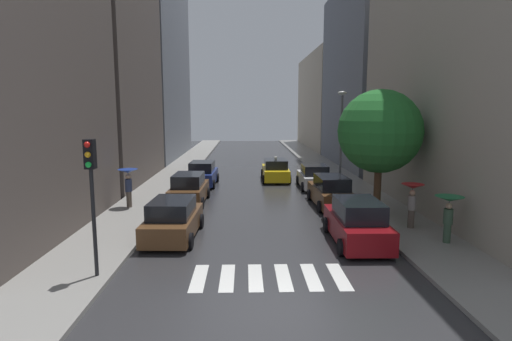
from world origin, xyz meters
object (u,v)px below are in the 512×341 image
object	(u,v)px
parked_car_left_nearest	(173,220)
parked_car_right_third	(314,177)
pedestrian_by_kerb	(128,179)
parked_car_right_second	(331,192)
lamp_post_right	(341,132)
pedestrian_foreground	(412,196)
parked_car_right_nearest	(357,223)
street_tree_right	(380,132)
taxi_midroad	(275,170)
parked_car_left_second	(189,189)
traffic_light_left_corner	(91,177)
parked_car_left_third	(202,174)
pedestrian_near_tree	(449,208)

from	to	relation	value
parked_car_left_nearest	parked_car_right_third	world-z (taller)	parked_car_left_nearest
parked_car_left_nearest	parked_car_right_third	bearing A→B (deg)	-33.17
parked_car_right_third	pedestrian_by_kerb	size ratio (longest dim) A/B	1.98
parked_car_right_second	lamp_post_right	bearing A→B (deg)	-20.17
pedestrian_foreground	parked_car_right_third	bearing A→B (deg)	27.97
parked_car_right_nearest	pedestrian_foreground	distance (m)	3.33
street_tree_right	lamp_post_right	xyz separation A→B (m)	(-0.29, 6.90, -0.41)
parked_car_right_second	taxi_midroad	size ratio (longest dim) A/B	1.03
parked_car_right_third	pedestrian_foreground	distance (m)	10.52
parked_car_left_second	pedestrian_by_kerb	xyz separation A→B (m)	(-3.00, -1.51, 0.85)
traffic_light_left_corner	lamp_post_right	bearing A→B (deg)	52.74
parked_car_left_nearest	lamp_post_right	size ratio (longest dim) A/B	0.70
parked_car_left_third	taxi_midroad	distance (m)	5.66
parked_car_left_second	taxi_midroad	size ratio (longest dim) A/B	0.96
parked_car_right_second	lamp_post_right	distance (m)	5.77
taxi_midroad	traffic_light_left_corner	size ratio (longest dim) A/B	1.04
pedestrian_near_tree	pedestrian_by_kerb	size ratio (longest dim) A/B	0.90
parked_car_left_third	pedestrian_foreground	bearing A→B (deg)	-135.70
parked_car_right_nearest	parked_car_right_second	world-z (taller)	parked_car_right_nearest
parked_car_left_second	parked_car_right_nearest	distance (m)	10.64
parked_car_left_third	parked_car_right_nearest	xyz separation A→B (m)	(7.50, -12.96, 0.04)
pedestrian_by_kerb	traffic_light_left_corner	bearing A→B (deg)	174.10
parked_car_right_second	street_tree_right	bearing A→B (deg)	-141.99
pedestrian_by_kerb	traffic_light_left_corner	world-z (taller)	traffic_light_left_corner
parked_car_right_nearest	street_tree_right	xyz separation A→B (m)	(2.13, 4.15, 3.43)
parked_car_right_second	pedestrian_near_tree	bearing A→B (deg)	-156.78
parked_car_left_third	traffic_light_left_corner	xyz separation A→B (m)	(-1.66, -16.37, 2.49)
parked_car_right_nearest	pedestrian_by_kerb	size ratio (longest dim) A/B	2.23
parked_car_right_nearest	parked_car_left_nearest	bearing A→B (deg)	84.09
parked_car_left_third	parked_car_right_nearest	size ratio (longest dim) A/B	0.90
parked_car_left_nearest	pedestrian_near_tree	bearing A→B (deg)	-94.88
pedestrian_foreground	pedestrian_near_tree	xyz separation A→B (m)	(0.60, -2.07, -0.02)
parked_car_left_nearest	parked_car_right_nearest	distance (m)	7.54
parked_car_right_third	parked_car_left_third	bearing A→B (deg)	81.16
parked_car_left_nearest	lamp_post_right	xyz separation A→B (m)	(9.33, 10.17, 3.07)
parked_car_right_second	traffic_light_left_corner	world-z (taller)	traffic_light_left_corner
parked_car_right_nearest	parked_car_right_second	distance (m)	6.41
pedestrian_foreground	pedestrian_by_kerb	xyz separation A→B (m)	(-13.54, 4.26, 0.09)
parked_car_left_third	parked_car_left_second	bearing A→B (deg)	-179.97
traffic_light_left_corner	parked_car_right_second	bearing A→B (deg)	46.16
street_tree_right	pedestrian_near_tree	bearing A→B (deg)	-74.20
parked_car_left_second	parked_car_right_third	bearing A→B (deg)	-59.27
parked_car_left_third	parked_car_right_nearest	bearing A→B (deg)	-147.92
parked_car_left_second	parked_car_right_second	size ratio (longest dim) A/B	0.93
parked_car_left_second	street_tree_right	world-z (taller)	street_tree_right
parked_car_left_nearest	pedestrian_foreground	bearing A→B (deg)	-83.87
parked_car_right_nearest	street_tree_right	distance (m)	5.79
pedestrian_by_kerb	parked_car_right_second	bearing A→B (deg)	-102.40
parked_car_left_third	traffic_light_left_corner	size ratio (longest dim) A/B	0.96
pedestrian_foreground	lamp_post_right	xyz separation A→B (m)	(-1.00, 9.46, 2.29)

